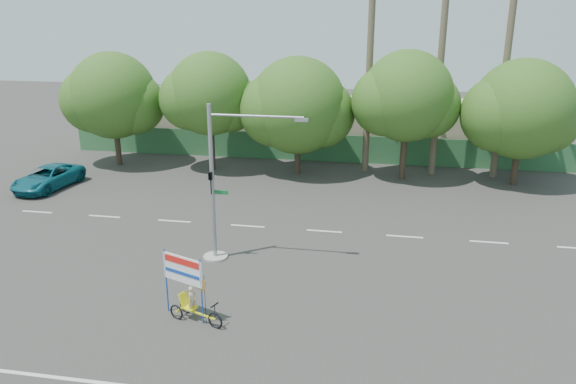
# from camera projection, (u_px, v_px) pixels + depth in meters

# --- Properties ---
(ground) EXTENTS (120.00, 120.00, 0.00)m
(ground) POSITION_uv_depth(u_px,v_px,m) (248.00, 307.00, 21.28)
(ground) COLOR #33302D
(ground) RESTS_ON ground
(fence) EXTENTS (38.00, 0.08, 2.00)m
(fence) POSITION_uv_depth(u_px,v_px,m) (319.00, 148.00, 41.06)
(fence) COLOR #336B3D
(fence) RESTS_ON ground
(building_left) EXTENTS (12.00, 8.00, 4.00)m
(building_left) POSITION_uv_depth(u_px,v_px,m) (206.00, 118.00, 46.62)
(building_left) COLOR #B7A991
(building_left) RESTS_ON ground
(building_right) EXTENTS (14.00, 8.00, 3.60)m
(building_right) POSITION_uv_depth(u_px,v_px,m) (428.00, 128.00, 43.68)
(building_right) COLOR #B7A991
(building_right) RESTS_ON ground
(tree_far_left) EXTENTS (7.14, 6.00, 7.96)m
(tree_far_left) POSITION_uv_depth(u_px,v_px,m) (113.00, 98.00, 38.95)
(tree_far_left) COLOR #473828
(tree_far_left) RESTS_ON ground
(tree_left) EXTENTS (6.66, 5.60, 8.07)m
(tree_left) POSITION_uv_depth(u_px,v_px,m) (209.00, 97.00, 37.69)
(tree_left) COLOR #473828
(tree_left) RESTS_ON ground
(tree_center) EXTENTS (7.62, 6.40, 7.85)m
(tree_center) POSITION_uv_depth(u_px,v_px,m) (297.00, 108.00, 36.88)
(tree_center) COLOR #473828
(tree_center) RESTS_ON ground
(tree_right) EXTENTS (6.90, 5.80, 8.36)m
(tree_right) POSITION_uv_depth(u_px,v_px,m) (406.00, 99.00, 35.47)
(tree_right) COLOR #473828
(tree_right) RESTS_ON ground
(tree_far_right) EXTENTS (7.38, 6.20, 7.94)m
(tree_far_right) POSITION_uv_depth(u_px,v_px,m) (521.00, 112.00, 34.49)
(tree_far_right) COLOR #473828
(tree_far_right) RESTS_ON ground
(palm_tall) EXTENTS (3.73, 3.79, 17.45)m
(palm_tall) POSITION_uv_depth(u_px,v_px,m) (445.00, 13.00, 34.88)
(palm_tall) COLOR #70604C
(palm_tall) RESTS_ON ground
(palm_mid) EXTENTS (3.73, 3.79, 15.45)m
(palm_mid) POSITION_uv_depth(u_px,v_px,m) (510.00, 31.00, 34.55)
(palm_mid) COLOR #70604C
(palm_mid) RESTS_ON ground
(palm_short) EXTENTS (3.73, 3.79, 14.45)m
(palm_short) POSITION_uv_depth(u_px,v_px,m) (371.00, 39.00, 36.14)
(palm_short) COLOR #70604C
(palm_short) RESTS_ON ground
(traffic_signal) EXTENTS (4.72, 1.10, 7.00)m
(traffic_signal) POSITION_uv_depth(u_px,v_px,m) (219.00, 197.00, 24.45)
(traffic_signal) COLOR gray
(traffic_signal) RESTS_ON ground
(trike_billboard) EXTENTS (2.44, 1.17, 2.56)m
(trike_billboard) POSITION_uv_depth(u_px,v_px,m) (189.00, 294.00, 20.15)
(trike_billboard) COLOR black
(trike_billboard) RESTS_ON ground
(pickup_truck) EXTENTS (2.94, 5.24, 1.38)m
(pickup_truck) POSITION_uv_depth(u_px,v_px,m) (48.00, 178.00, 34.95)
(pickup_truck) COLOR #0F5E6E
(pickup_truck) RESTS_ON ground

